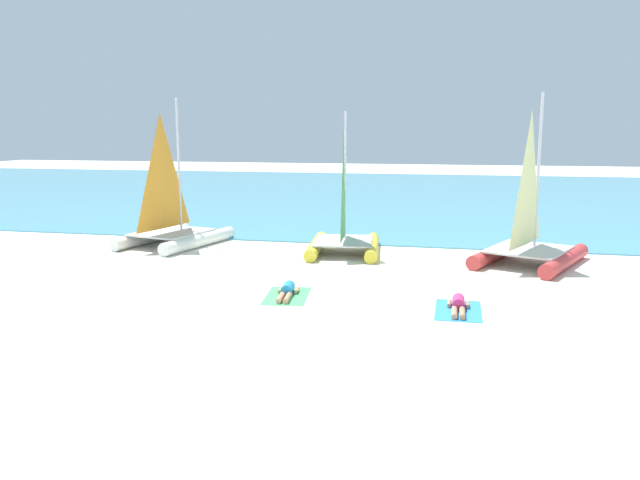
{
  "coord_description": "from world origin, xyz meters",
  "views": [
    {
      "loc": [
        3.89,
        -12.59,
        4.3
      ],
      "look_at": [
        0.0,
        4.84,
        1.2
      ],
      "focal_mm": 35.36,
      "sensor_mm": 36.0,
      "label": 1
    }
  ],
  "objects": [
    {
      "name": "sailboat_red",
      "position": [
        6.14,
        8.5,
        0.82
      ],
      "size": [
        4.12,
        4.94,
        5.52
      ],
      "rotation": [
        0.0,
        0.0,
        -0.4
      ],
      "color": "#CC3838",
      "rests_on": "ground"
    },
    {
      "name": "sailboat_white",
      "position": [
        -6.71,
        9.2,
        0.82
      ],
      "size": [
        3.52,
        4.7,
        5.52
      ],
      "rotation": [
        0.0,
        0.0,
        -0.21
      ],
      "color": "white",
      "rests_on": "ground"
    },
    {
      "name": "sailboat_yellow",
      "position": [
        -0.08,
        9.06,
        0.74
      ],
      "size": [
        2.87,
        4.08,
        4.99
      ],
      "rotation": [
        0.0,
        0.0,
        0.12
      ],
      "color": "yellow",
      "rests_on": "ground"
    },
    {
      "name": "ground_plane",
      "position": [
        0.0,
        10.0,
        0.0
      ],
      "size": [
        120.0,
        120.0,
        0.0
      ],
      "primitive_type": "plane",
      "color": "silver"
    },
    {
      "name": "sunbather_left",
      "position": [
        -0.48,
        3.01,
        0.13
      ],
      "size": [
        0.6,
        1.57,
        0.3
      ],
      "rotation": [
        0.0,
        0.0,
        0.12
      ],
      "color": "#268CCC",
      "rests_on": "towel_left"
    },
    {
      "name": "towel_right",
      "position": [
        3.95,
        2.53,
        0.01
      ],
      "size": [
        1.11,
        1.91,
        0.01
      ],
      "primitive_type": "cube",
      "rotation": [
        0.0,
        0.0,
        0.01
      ],
      "color": "#338CD8",
      "rests_on": "ground"
    },
    {
      "name": "ocean_water",
      "position": [
        0.0,
        30.75,
        0.03
      ],
      "size": [
        120.0,
        40.0,
        0.05
      ],
      "primitive_type": "cube",
      "color": "#4C9EB7",
      "rests_on": "ground"
    },
    {
      "name": "towel_left",
      "position": [
        -0.47,
        2.94,
        0.01
      ],
      "size": [
        1.33,
        2.02,
        0.01
      ],
      "primitive_type": "cube",
      "rotation": [
        0.0,
        0.0,
        0.12
      ],
      "color": "#4CB266",
      "rests_on": "ground"
    },
    {
      "name": "sunbather_right",
      "position": [
        3.95,
        2.6,
        0.13
      ],
      "size": [
        0.54,
        1.56,
        0.3
      ],
      "rotation": [
        0.0,
        0.0,
        0.01
      ],
      "color": "#D83372",
      "rests_on": "towel_right"
    }
  ]
}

